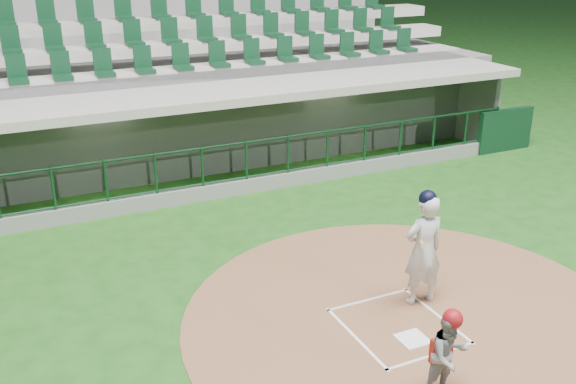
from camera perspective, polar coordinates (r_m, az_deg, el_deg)
name	(u,v)px	position (r m, az deg, el deg)	size (l,w,h in m)	color
ground	(387,317)	(10.50, 8.76, -10.93)	(120.00, 120.00, 0.00)	#194A15
dirt_circle	(410,319)	(10.51, 10.76, -11.00)	(7.20, 7.20, 0.01)	brown
home_plate	(413,339)	(10.02, 11.02, -12.70)	(0.43, 0.43, 0.02)	white
batter_box_chalk	(397,326)	(10.29, 9.70, -11.64)	(1.55, 1.80, 0.01)	white
dugout_structure	(223,133)	(16.61, -5.84, 5.23)	(16.40, 3.70, 3.00)	slate
seating_deck	(183,92)	(19.32, -9.29, 8.78)	(17.00, 6.72, 5.15)	slate
batter	(423,248)	(10.51, 11.95, -4.92)	(0.90, 0.89, 1.98)	silver
catcher	(449,354)	(8.72, 14.08, -13.78)	(0.60, 0.47, 1.29)	gray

